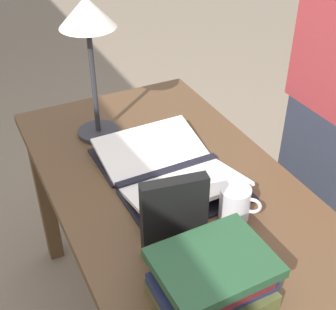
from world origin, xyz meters
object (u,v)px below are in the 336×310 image
at_px(book_stack_tall, 212,281).
at_px(reading_lamp, 88,28).
at_px(book_standing_upright, 174,218).
at_px(open_book, 168,169).
at_px(coffee_mug, 235,203).

height_order(book_stack_tall, reading_lamp, reading_lamp).
distance_m(book_stack_tall, book_standing_upright, 0.18).
distance_m(open_book, book_stack_tall, 0.49).
bearing_deg(book_standing_upright, coffee_mug, -69.39).
relative_size(open_book, book_standing_upright, 2.08).
bearing_deg(coffee_mug, reading_lamp, 18.82).
bearing_deg(coffee_mug, open_book, 17.45).
bearing_deg(reading_lamp, book_stack_tall, 179.40).
height_order(book_standing_upright, reading_lamp, reading_lamp).
bearing_deg(book_stack_tall, coffee_mug, -43.26).
distance_m(book_standing_upright, reading_lamp, 0.68).
bearing_deg(open_book, coffee_mug, -163.44).
bearing_deg(open_book, book_stack_tall, 164.44).
bearing_deg(book_standing_upright, open_book, -13.99).
distance_m(book_stack_tall, reading_lamp, 0.86).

